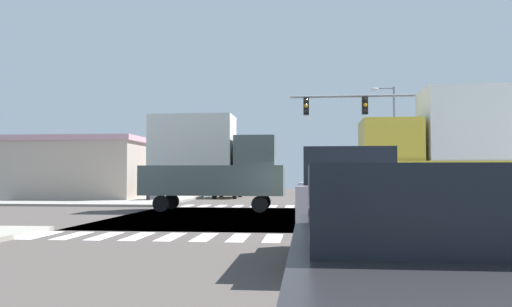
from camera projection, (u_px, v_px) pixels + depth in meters
name	position (u px, v px, depth m)	size (l,w,h in m)	color
ground	(278.00, 218.00, 21.69)	(90.00, 90.00, 0.05)	#453F3B
sidewalk_corner_ne	(491.00, 202.00, 32.33)	(12.00, 12.00, 0.14)	gray
sidewalk_corner_nw	(101.00, 200.00, 34.92)	(12.00, 12.00, 0.14)	gray
crosswalk_near	(256.00, 238.00, 14.46)	(13.50, 2.00, 0.01)	white
crosswalk_far	(281.00, 206.00, 28.97)	(13.50, 2.00, 0.01)	white
traffic_signal_mast	(373.00, 119.00, 28.72)	(7.89, 0.55, 6.74)	gray
street_lamp	(391.00, 132.00, 37.27)	(1.78, 0.32, 8.37)	gray
bank_building	(51.00, 169.00, 38.27)	(16.57, 7.83, 4.59)	#B29F90
suv_nearside_1	(228.00, 180.00, 39.89)	(1.96, 4.60, 2.34)	black
sedan_farside_1	(251.00, 181.00, 56.62)	(1.80, 4.30, 1.88)	black
box_truck_queued_1	(459.00, 154.00, 17.67)	(7.20, 2.40, 4.85)	black
suv_leading_2	(344.00, 195.00, 10.71)	(1.96, 4.60, 2.34)	black
pickup_trailing_1	(273.00, 180.00, 48.04)	(2.00, 5.10, 2.35)	black
sedan_middle_3	(412.00, 267.00, 3.78)	(1.80, 4.30, 1.88)	black
box_truck_outer_2	(209.00, 160.00, 25.65)	(7.20, 2.40, 4.85)	black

